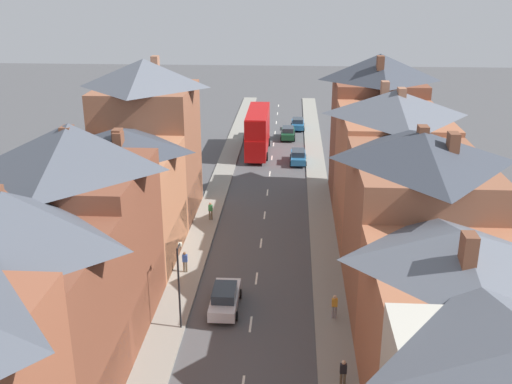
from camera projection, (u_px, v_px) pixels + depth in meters
name	position (u px, v px, depth m)	size (l,w,h in m)	color
pavement_left	(212.00, 205.00, 56.41)	(2.20, 104.00, 0.14)	gray
pavement_right	(320.00, 208.00, 55.82)	(2.20, 104.00, 0.14)	gray
centre_line_dashes	(265.00, 215.00, 54.27)	(0.14, 97.80, 0.01)	silver
terrace_row_left	(54.00, 260.00, 31.85)	(8.00, 51.77, 14.01)	#B2704C
terrace_row_right	(424.00, 244.00, 35.03)	(8.00, 56.97, 13.88)	brown
double_decker_bus_lead	(258.00, 131.00, 72.02)	(2.74, 10.80, 5.30)	#B70F0F
car_near_silver	(298.00, 156.00, 68.91)	(1.90, 4.52, 1.61)	#236093
car_parked_left_a	(251.00, 132.00, 79.45)	(1.90, 4.13, 1.68)	silver
car_parked_right_a	(298.00, 124.00, 83.86)	(1.90, 4.10, 1.63)	#236093
car_mid_black	(288.00, 133.00, 79.01)	(1.90, 4.29, 1.65)	#144728
car_parked_left_b	(225.00, 298.00, 38.83)	(1.90, 4.56, 1.61)	silver
pedestrian_near_right	(343.00, 372.00, 31.25)	(0.36, 0.22, 1.61)	brown
pedestrian_mid_left	(335.00, 305.00, 37.54)	(0.36, 0.22, 1.61)	gray
pedestrian_mid_right	(185.00, 261.00, 43.35)	(0.36, 0.22, 1.61)	brown
pedestrian_far_left	(211.00, 210.00, 52.64)	(0.36, 0.22, 1.61)	brown
street_lamp	(179.00, 281.00, 35.90)	(0.20, 1.12, 5.50)	black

